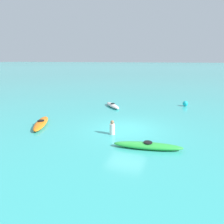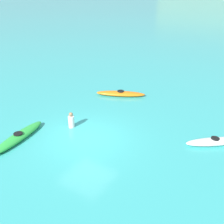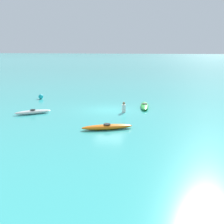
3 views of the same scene
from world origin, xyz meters
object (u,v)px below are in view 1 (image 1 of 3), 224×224
kayak_orange (41,123)px  buoy_cyan (185,104)px  kayak_white (113,105)px  kayak_green (148,146)px  person_near_shore (112,128)px

kayak_orange → buoy_cyan: (9.89, -9.28, 0.09)m
kayak_white → kayak_green: size_ratio=0.73×
kayak_white → buoy_cyan: (2.87, -6.52, 0.09)m
kayak_orange → person_near_shore: person_near_shore is taller
kayak_white → kayak_orange: same height
kayak_green → person_near_shore: person_near_shore is taller
kayak_white → person_near_shore: person_near_shore is taller
kayak_white → person_near_shore: (-6.97, -2.46, 0.22)m
kayak_orange → buoy_cyan: buoy_cyan is taller
buoy_cyan → person_near_shore: 10.64m
kayak_orange → buoy_cyan: size_ratio=6.69×
kayak_green → kayak_orange: size_ratio=1.07×
kayak_green → buoy_cyan: size_ratio=7.19×
person_near_shore → kayak_white: bearing=19.5°
kayak_green → person_near_shore: size_ratio=4.06×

